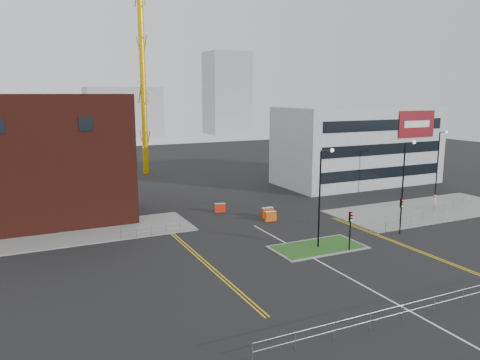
% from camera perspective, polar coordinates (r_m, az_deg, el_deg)
% --- Properties ---
extents(ground, '(200.00, 200.00, 0.00)m').
position_cam_1_polar(ground, '(37.20, 14.12, -12.01)').
color(ground, black).
rests_on(ground, ground).
extents(pavement_left, '(28.00, 8.00, 0.12)m').
position_cam_1_polar(pavement_left, '(50.22, -21.96, -6.44)').
color(pavement_left, slate).
rests_on(pavement_left, ground).
extents(pavement_right, '(24.00, 10.00, 0.12)m').
position_cam_1_polar(pavement_right, '(61.48, 21.67, -3.39)').
color(pavement_right, slate).
rests_on(pavement_right, ground).
extents(island_kerb, '(8.60, 4.60, 0.08)m').
position_cam_1_polar(island_kerb, '(44.26, 9.49, -8.08)').
color(island_kerb, slate).
rests_on(island_kerb, ground).
extents(grass_island, '(8.00, 4.00, 0.12)m').
position_cam_1_polar(grass_island, '(44.26, 9.49, -8.06)').
color(grass_island, '#1A4416').
rests_on(grass_island, ground).
extents(brick_building, '(24.20, 10.07, 14.24)m').
position_cam_1_polar(brick_building, '(54.65, -25.99, 1.88)').
color(brick_building, '#491A12').
rests_on(brick_building, ground).
extents(office_block, '(25.00, 12.20, 12.00)m').
position_cam_1_polar(office_block, '(76.08, 14.12, 4.14)').
color(office_block, '#9EA0A2').
rests_on(office_block, ground).
extents(tower_crane, '(52.93, 4.91, 39.73)m').
position_cam_1_polar(tower_crane, '(85.88, -8.10, 19.34)').
color(tower_crane, '#E3A70D').
rests_on(tower_crane, ground).
extents(streetlamp_island, '(1.46, 0.36, 9.18)m').
position_cam_1_polar(streetlamp_island, '(42.99, 9.94, -1.23)').
color(streetlamp_island, black).
rests_on(streetlamp_island, ground).
extents(streetlamp_right_near, '(1.46, 0.36, 9.18)m').
position_cam_1_polar(streetlamp_right_near, '(52.19, 19.45, 0.39)').
color(streetlamp_right_near, black).
rests_on(streetlamp_right_near, ground).
extents(streetlamp_right_far, '(1.46, 0.36, 9.18)m').
position_cam_1_polar(streetlamp_right_far, '(67.73, 23.10, 2.35)').
color(streetlamp_right_far, black).
rests_on(streetlamp_right_far, ground).
extents(traffic_light_island, '(0.28, 0.33, 3.65)m').
position_cam_1_polar(traffic_light_island, '(43.15, 13.32, -5.20)').
color(traffic_light_island, black).
rests_on(traffic_light_island, ground).
extents(traffic_light_right, '(0.28, 0.33, 3.65)m').
position_cam_1_polar(traffic_light_right, '(49.81, 19.08, -3.40)').
color(traffic_light_right, black).
rests_on(traffic_light_right, ground).
extents(railing_front, '(24.05, 0.05, 1.10)m').
position_cam_1_polar(railing_front, '(32.93, 21.04, -13.99)').
color(railing_front, gray).
rests_on(railing_front, ground).
extents(railing_left, '(6.05, 0.05, 1.10)m').
position_cam_1_polar(railing_left, '(47.52, -10.76, -5.93)').
color(railing_left, gray).
rests_on(railing_left, ground).
extents(railing_right, '(19.05, 5.05, 1.10)m').
position_cam_1_polar(railing_right, '(58.61, 22.50, -3.38)').
color(railing_right, gray).
rests_on(railing_right, ground).
extents(centre_line, '(0.15, 30.00, 0.01)m').
position_cam_1_polar(centre_line, '(38.63, 12.20, -11.05)').
color(centre_line, silver).
rests_on(centre_line, ground).
extents(yellow_left_a, '(0.12, 24.00, 0.01)m').
position_cam_1_polar(yellow_left_a, '(41.05, -5.04, -9.53)').
color(yellow_left_a, gold).
rests_on(yellow_left_a, ground).
extents(yellow_left_b, '(0.12, 24.00, 0.01)m').
position_cam_1_polar(yellow_left_b, '(41.15, -4.65, -9.47)').
color(yellow_left_b, gold).
rests_on(yellow_left_b, ground).
extents(yellow_right_a, '(0.12, 20.00, 0.01)m').
position_cam_1_polar(yellow_right_a, '(47.43, 18.40, -7.26)').
color(yellow_right_a, gold).
rests_on(yellow_right_a, ground).
extents(yellow_right_b, '(0.12, 20.00, 0.01)m').
position_cam_1_polar(yellow_right_b, '(47.63, 18.66, -7.20)').
color(yellow_right_b, gold).
rests_on(yellow_right_b, ground).
extents(skyline_b, '(24.00, 12.00, 16.00)m').
position_cam_1_polar(skyline_b, '(159.61, -14.02, 8.05)').
color(skyline_b, gray).
rests_on(skyline_b, ground).
extents(skyline_c, '(14.00, 12.00, 28.00)m').
position_cam_1_polar(skyline_c, '(165.51, -1.61, 10.51)').
color(skyline_c, gray).
rests_on(skyline_c, ground).
extents(skyline_d, '(30.00, 12.00, 12.00)m').
position_cam_1_polar(skyline_d, '(166.99, -20.80, 7.09)').
color(skyline_d, gray).
rests_on(skyline_d, ground).
extents(pedestrian, '(0.72, 0.50, 1.89)m').
position_cam_1_polar(pedestrian, '(61.78, 22.68, -2.55)').
color(pedestrian, pink).
rests_on(pedestrian, ground).
extents(barrier_left, '(1.34, 0.78, 1.07)m').
position_cam_1_polar(barrier_left, '(56.18, -2.45, -3.36)').
color(barrier_left, red).
rests_on(barrier_left, ground).
extents(barrier_mid, '(1.35, 0.46, 1.14)m').
position_cam_1_polar(barrier_mid, '(53.95, 3.36, -3.91)').
color(barrier_mid, red).
rests_on(barrier_mid, ground).
extents(barrier_right, '(1.32, 0.49, 1.10)m').
position_cam_1_polar(barrier_right, '(52.39, 3.74, -4.38)').
color(barrier_right, '#E2510C').
rests_on(barrier_right, ground).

